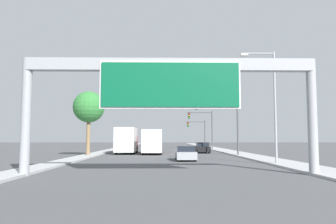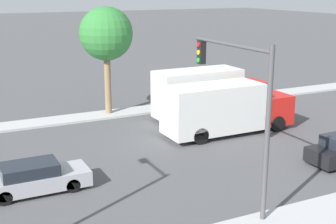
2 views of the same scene
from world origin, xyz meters
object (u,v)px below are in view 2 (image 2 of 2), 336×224
truck_box_secondary (224,109)px  palm_tree_background (106,35)px  car_far_right (34,178)px  truck_box_primary (207,94)px  traffic_light_near_intersection (242,96)px

truck_box_secondary → palm_tree_background: bearing=-146.2°
car_far_right → truck_box_primary: (-7.00, 13.09, 1.09)m
car_far_right → traffic_light_near_intersection: 9.84m
truck_box_secondary → truck_box_primary: bearing=165.9°
truck_box_secondary → palm_tree_background: (-7.38, -4.94, 4.08)m
truck_box_primary → palm_tree_background: size_ratio=1.07×
truck_box_primary → traffic_light_near_intersection: (12.09, -5.71, 2.95)m
truck_box_primary → traffic_light_near_intersection: traffic_light_near_intersection is taller
traffic_light_near_intersection → palm_tree_background: (-15.97, -0.11, 1.00)m
car_far_right → truck_box_secondary: truck_box_secondary is taller
car_far_right → truck_box_secondary: 12.74m
truck_box_primary → traffic_light_near_intersection: 13.69m
truck_box_secondary → car_far_right: bearing=-74.0°
palm_tree_background → truck_box_primary: bearing=56.3°
car_far_right → palm_tree_background: 14.02m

